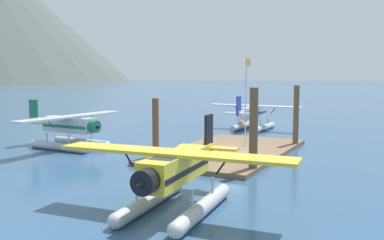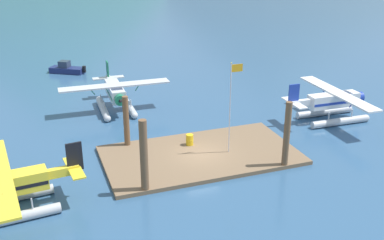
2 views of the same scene
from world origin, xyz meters
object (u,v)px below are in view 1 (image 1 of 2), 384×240
mooring_buoy (242,123)px  seaplane_silver_bow_left (70,129)px  seaplane_white_stbd_fwd (253,115)px  flagpole (246,92)px  fuel_drum (207,142)px  seaplane_yellow_port_aft (175,176)px

mooring_buoy → seaplane_silver_bow_left: seaplane_silver_bow_left is taller
mooring_buoy → seaplane_white_stbd_fwd: 3.67m
flagpole → mooring_buoy: bearing=22.2°
fuel_drum → seaplane_white_stbd_fwd: (14.29, 1.29, 0.84)m
seaplane_yellow_port_aft → fuel_drum: bearing=20.3°
fuel_drum → seaplane_yellow_port_aft: seaplane_yellow_port_aft is taller
flagpole → mooring_buoy: size_ratio=11.05×
seaplane_white_stbd_fwd → fuel_drum: bearing=-174.8°
mooring_buoy → seaplane_white_stbd_fwd: seaplane_white_stbd_fwd is taller
flagpole → mooring_buoy: flagpole is taller
fuel_drum → seaplane_white_stbd_fwd: seaplane_white_stbd_fwd is taller
flagpole → seaplane_silver_bow_left: bearing=116.2°
seaplane_white_stbd_fwd → mooring_buoy: bearing=42.6°
fuel_drum → flagpole: bearing=-41.8°
flagpole → seaplane_yellow_port_aft: size_ratio=0.67×
seaplane_yellow_port_aft → seaplane_white_stbd_fwd: size_ratio=1.01×
flagpole → fuel_drum: size_ratio=7.99×
mooring_buoy → seaplane_yellow_port_aft: 31.43m
flagpole → fuel_drum: 5.11m
fuel_drum → seaplane_white_stbd_fwd: size_ratio=0.08×
seaplane_silver_bow_left → seaplane_yellow_port_aft: bearing=-121.7°
seaplane_yellow_port_aft → seaplane_white_stbd_fwd: bearing=12.7°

